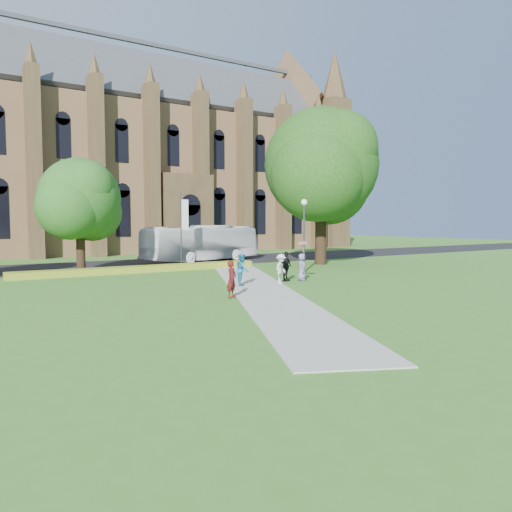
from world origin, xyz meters
TOP-DOWN VIEW (x-y plane):
  - ground at (0.00, 0.00)m, footprint 160.00×160.00m
  - road at (0.00, 20.00)m, footprint 160.00×10.00m
  - footpath at (0.00, 1.00)m, footprint 15.58×28.54m
  - flower_hedge at (-2.00, 13.20)m, footprint 18.00×1.40m
  - cathedral at (10.00, 39.73)m, footprint 52.60×18.25m
  - streetlamp at (7.50, 6.50)m, footprint 0.44×0.44m
  - large_tree at (13.00, 11.00)m, footprint 9.60×9.60m
  - street_tree_1 at (-6.00, 14.50)m, footprint 5.60×5.60m
  - banner_pole_0 at (2.11, 15.20)m, footprint 0.70×0.10m
  - tour_coach at (5.95, 19.26)m, footprint 12.11×5.09m
  - pedestrian_0 at (-2.94, -0.92)m, footprint 0.77×0.69m
  - pedestrian_1 at (-0.15, 2.58)m, footprint 1.03×1.10m
  - pedestrian_2 at (2.26, 2.14)m, footprint 1.29×1.15m
  - pedestrian_3 at (3.24, 2.99)m, footprint 1.13×0.74m
  - pedestrian_4 at (4.27, 2.71)m, footprint 0.94×0.94m
  - parasol at (4.45, 2.81)m, footprint 0.91×0.91m

SIDE VIEW (x-z plane):
  - ground at x=0.00m, z-range 0.00..0.00m
  - road at x=0.00m, z-range 0.00..0.02m
  - footpath at x=0.00m, z-range 0.00..0.04m
  - flower_hedge at x=-2.00m, z-range 0.00..0.45m
  - pedestrian_4 at x=4.27m, z-range 0.04..1.68m
  - pedestrian_2 at x=2.26m, z-range 0.04..1.77m
  - pedestrian_0 at x=-2.94m, z-range 0.04..1.80m
  - pedestrian_3 at x=3.24m, z-range 0.04..1.83m
  - pedestrian_1 at x=-0.15m, z-range 0.04..1.84m
  - tour_coach at x=5.95m, z-range 0.02..3.30m
  - parasol at x=4.45m, z-range 1.68..2.36m
  - streetlamp at x=7.50m, z-range 0.68..5.92m
  - banner_pole_0 at x=2.11m, z-range 0.39..6.39m
  - street_tree_1 at x=-6.00m, z-range 1.20..9.25m
  - large_tree at x=13.00m, z-range 1.77..14.97m
  - cathedral at x=10.00m, z-range -1.02..26.98m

